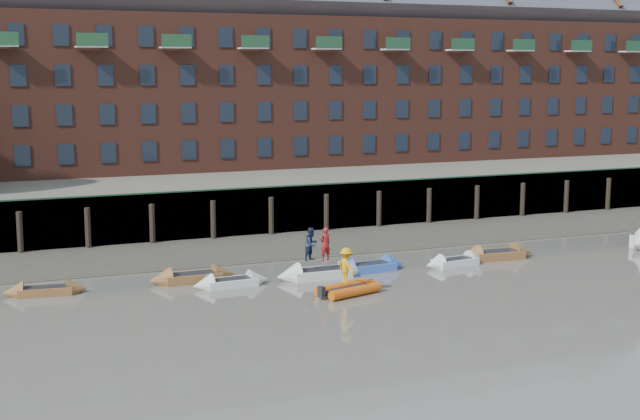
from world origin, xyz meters
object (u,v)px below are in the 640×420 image
person_rower_b (312,244)px  rowboat_6 (496,255)px  person_rower_a (325,244)px  person_rib_crew (346,266)px  rowboat_4 (369,267)px  rowboat_5 (455,262)px  rowboat_0 (45,291)px  rowboat_1 (193,277)px  rib_tender (350,289)px  rowboat_3 (321,273)px  rowboat_2 (231,282)px

person_rower_b → rowboat_6: bearing=-29.0°
person_rower_a → person_rib_crew: size_ratio=0.97×
person_rower_b → person_rib_crew: 3.98m
rowboat_4 → rowboat_6: (8.34, 0.08, 0.02)m
rowboat_5 → person_rower_a: 8.19m
rowboat_0 → person_rower_b: person_rower_b is taller
rowboat_1 → rowboat_6: size_ratio=0.95×
rowboat_6 → rib_tender: (-11.34, -4.26, 0.00)m
rowboat_3 → rowboat_6: rowboat_3 is taller
rowboat_1 → rowboat_2: bearing=-47.8°
rowboat_1 → rowboat_4: size_ratio=1.02×
rowboat_2 → person_rib_crew: (4.79, -3.83, 1.25)m
rowboat_0 → rowboat_4: size_ratio=0.91×
rib_tender → rowboat_1: bearing=123.8°
rowboat_1 → person_rib_crew: bearing=-41.4°
rowboat_2 → rowboat_6: 16.40m
person_rib_crew → person_rower_a: bearing=-12.7°
rowboat_0 → person_rower_a: size_ratio=2.31×
rowboat_0 → rowboat_4: bearing=2.2°
rib_tender → person_rower_b: 4.18m
rowboat_3 → rowboat_6: 11.44m
person_rower_b → person_rib_crew: (0.28, -3.95, -0.40)m
rowboat_4 → person_rib_crew: person_rib_crew is taller
rowboat_5 → person_rib_crew: person_rib_crew is taller
rib_tender → person_rower_a: size_ratio=1.93×
rowboat_0 → rowboat_5: bearing=1.7°
rowboat_6 → rib_tender: rowboat_6 is taller
person_rower_b → rowboat_5: bearing=-32.5°
rowboat_3 → person_rower_b: bearing=163.3°
person_rib_crew → rowboat_0: bearing=61.3°
rib_tender → person_rib_crew: (-0.26, -0.14, 1.21)m
rowboat_1 → rib_tender: 8.57m
rowboat_6 → rowboat_4: bearing=-177.0°
rowboat_4 → rowboat_0: bearing=171.3°
rowboat_3 → rowboat_5: 8.24m
rowboat_5 → person_rib_crew: size_ratio=2.26×
rib_tender → rowboat_5: bearing=6.9°
rowboat_1 → rowboat_2: size_ratio=1.12×
rowboat_0 → person_rib_crew: 14.99m
rowboat_4 → rowboat_1: bearing=168.4°
rowboat_0 → rowboat_1: 7.45m
rowboat_2 → rowboat_4: 8.07m
person_rower_b → person_rib_crew: size_ratio=0.97×
rowboat_5 → rowboat_4: bearing=166.3°
person_rower_a → rowboat_6: bearing=171.1°
rowboat_1 → rowboat_5: size_ratio=1.11×
rowboat_2 → rib_tender: rowboat_2 is taller
rib_tender → person_rower_a: person_rower_a is taller
rowboat_4 → person_rower_b: (-3.55, -0.37, 1.63)m
rowboat_5 → person_rower_b: person_rower_b is taller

